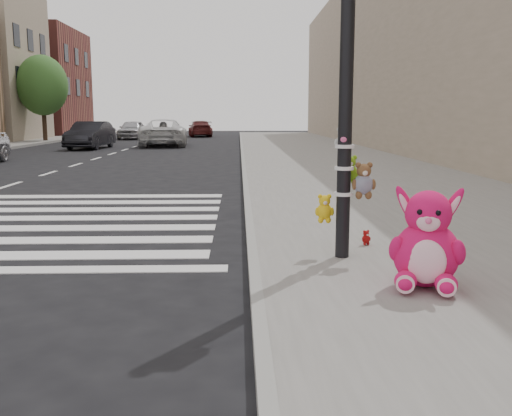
{
  "coord_description": "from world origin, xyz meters",
  "views": [
    {
      "loc": [
        1.38,
        -4.72,
        1.8
      ],
      "look_at": [
        1.58,
        1.67,
        0.75
      ],
      "focal_mm": 40.0,
      "sensor_mm": 36.0,
      "label": 1
    }
  ],
  "objects_px": {
    "red_teddy": "(366,237)",
    "car_dark_far": "(90,135)",
    "signal_pole": "(347,112)",
    "car_white_near": "(164,133)",
    "pink_bunny": "(427,246)"
  },
  "relations": [
    {
      "from": "red_teddy",
      "to": "car_dark_far",
      "type": "height_order",
      "value": "car_dark_far"
    },
    {
      "from": "signal_pole",
      "to": "car_dark_far",
      "type": "distance_m",
      "value": 25.91
    },
    {
      "from": "car_dark_far",
      "to": "car_white_near",
      "type": "relative_size",
      "value": 0.79
    },
    {
      "from": "car_dark_far",
      "to": "car_white_near",
      "type": "height_order",
      "value": "car_white_near"
    },
    {
      "from": "signal_pole",
      "to": "car_dark_far",
      "type": "relative_size",
      "value": 0.91
    },
    {
      "from": "signal_pole",
      "to": "red_teddy",
      "type": "distance_m",
      "value": 1.74
    },
    {
      "from": "pink_bunny",
      "to": "car_white_near",
      "type": "bearing_deg",
      "value": 119.79
    },
    {
      "from": "pink_bunny",
      "to": "red_teddy",
      "type": "bearing_deg",
      "value": 112.88
    },
    {
      "from": "signal_pole",
      "to": "red_teddy",
      "type": "xyz_separation_m",
      "value": [
        0.4,
        0.59,
        -1.59
      ]
    },
    {
      "from": "pink_bunny",
      "to": "car_dark_far",
      "type": "bearing_deg",
      "value": 128.32
    },
    {
      "from": "signal_pole",
      "to": "car_white_near",
      "type": "relative_size",
      "value": 0.73
    },
    {
      "from": "red_teddy",
      "to": "signal_pole",
      "type": "bearing_deg",
      "value": -146.69
    },
    {
      "from": "signal_pole",
      "to": "pink_bunny",
      "type": "distance_m",
      "value": 1.87
    },
    {
      "from": "signal_pole",
      "to": "car_dark_far",
      "type": "bearing_deg",
      "value": 110.63
    },
    {
      "from": "pink_bunny",
      "to": "car_white_near",
      "type": "distance_m",
      "value": 28.71
    }
  ]
}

